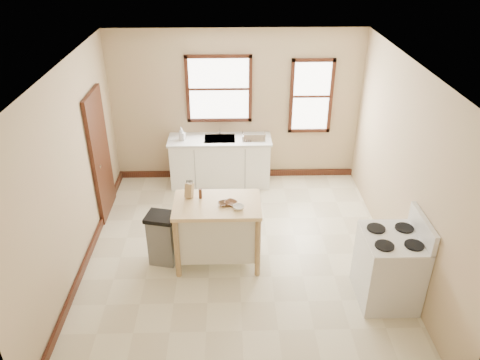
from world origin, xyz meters
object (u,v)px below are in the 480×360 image
knife_block (189,191)px  pepper_grinder (200,194)px  bowl_b (231,203)px  kitchen_island (218,233)px  soap_bottle_b (182,134)px  trash_bin (163,238)px  soap_bottle_a (181,134)px  bowl_a (224,204)px  dish_rack (254,137)px  gas_stove (390,260)px  bowl_c (238,207)px

knife_block → pepper_grinder: size_ratio=1.33×
bowl_b → kitchen_island: bearing=170.7°
soap_bottle_b → trash_bin: (-0.13, -2.25, -0.63)m
trash_bin → soap_bottle_a: bearing=100.1°
soap_bottle_b → bowl_a: soap_bottle_b is taller
trash_bin → bowl_b: bearing=10.6°
bowl_b → soap_bottle_b: bearing=110.3°
dish_rack → bowl_b: 2.32m
kitchen_island → trash_bin: bearing=179.5°
dish_rack → soap_bottle_a: bearing=161.2°
dish_rack → gas_stove: (1.57, -3.07, -0.36)m
pepper_grinder → bowl_b: (0.42, -0.17, -0.05)m
kitchen_island → bowl_c: (0.29, -0.15, 0.51)m
kitchen_island → knife_block: bearing=156.1°
trash_bin → pepper_grinder: bearing=25.9°
knife_block → soap_bottle_b: bearing=114.7°
soap_bottle_b → bowl_a: (0.75, -2.31, -0.02)m
kitchen_island → soap_bottle_b: bearing=106.4°
pepper_grinder → soap_bottle_b: bearing=101.4°
pepper_grinder → bowl_b: pepper_grinder is taller
soap_bottle_a → dish_rack: 1.29m
bowl_c → dish_rack: bearing=82.2°
pepper_grinder → bowl_a: size_ratio=0.97×
soap_bottle_b → dish_rack: size_ratio=0.49×
dish_rack → kitchen_island: size_ratio=0.35×
kitchen_island → pepper_grinder: bearing=149.6°
soap_bottle_a → bowl_b: bearing=-70.7°
soap_bottle_a → kitchen_island: size_ratio=0.19×
dish_rack → bowl_a: 2.36m
soap_bottle_b → pepper_grinder: 2.17m
soap_bottle_b → gas_stove: bearing=-32.2°
bowl_c → kitchen_island: bearing=152.4°
dish_rack → kitchen_island: dish_rack is taller
soap_bottle_a → bowl_b: size_ratio=1.42×
soap_bottle_a → bowl_c: bearing=-69.5°
kitchen_island → trash_bin: 0.79m
kitchen_island → bowl_a: size_ratio=7.78×
soap_bottle_a → knife_block: size_ratio=1.16×
bowl_a → trash_bin: (-0.88, 0.06, -0.60)m
gas_stove → knife_block: bearing=159.0°
pepper_grinder → bowl_a: 0.38m
bowl_c → trash_bin: bearing=171.5°
soap_bottle_a → knife_block: knife_block is taller
soap_bottle_b → kitchen_island: (0.66, -2.26, -0.53)m
soap_bottle_a → trash_bin: (-0.11, -2.26, -0.64)m
bowl_b → trash_bin: 1.15m
bowl_a → gas_stove: 2.27m
soap_bottle_a → kitchen_island: 2.43m
kitchen_island → bowl_c: size_ratio=7.95×
soap_bottle_b → trash_bin: bearing=-78.3°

